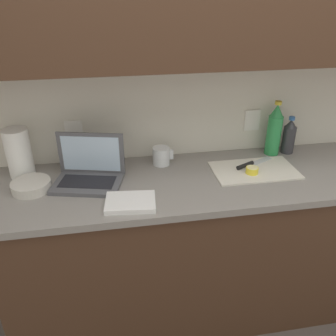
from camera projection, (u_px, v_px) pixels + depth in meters
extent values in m
plane|color=#564C47|center=(216.00, 300.00, 2.22)|extent=(12.00, 12.00, 0.00)
cube|color=silver|center=(213.00, 80.00, 1.91)|extent=(5.20, 0.06, 2.60)
cube|color=white|center=(74.00, 131.00, 1.87)|extent=(0.09, 0.01, 0.12)
cube|color=white|center=(252.00, 120.00, 2.02)|extent=(0.09, 0.01, 0.12)
cube|color=#472D1E|center=(220.00, 247.00, 2.03)|extent=(2.26, 0.56, 0.86)
cube|color=gray|center=(226.00, 179.00, 1.82)|extent=(2.33, 0.60, 0.03)
cube|color=#515156|center=(88.00, 184.00, 1.72)|extent=(0.36, 0.29, 0.02)
cube|color=black|center=(87.00, 182.00, 1.72)|extent=(0.28, 0.19, 0.00)
cube|color=#515156|center=(91.00, 153.00, 1.76)|extent=(0.32, 0.09, 0.22)
cube|color=silver|center=(91.00, 154.00, 1.75)|extent=(0.28, 0.08, 0.18)
cube|color=silver|center=(254.00, 170.00, 1.86)|extent=(0.43, 0.26, 0.01)
cube|color=silver|center=(261.00, 161.00, 1.94)|extent=(0.14, 0.09, 0.00)
cylinder|color=black|center=(245.00, 165.00, 1.87)|extent=(0.11, 0.07, 0.02)
cylinder|color=yellow|center=(252.00, 170.00, 1.81)|extent=(0.06, 0.06, 0.03)
cylinder|color=#F4EAA3|center=(252.00, 167.00, 1.80)|extent=(0.06, 0.06, 0.00)
cylinder|color=#333338|center=(288.00, 140.00, 2.03)|extent=(0.07, 0.07, 0.16)
cone|color=#333338|center=(291.00, 123.00, 1.98)|extent=(0.06, 0.06, 0.04)
cylinder|color=#3366B2|center=(292.00, 118.00, 1.97)|extent=(0.03, 0.03, 0.02)
cylinder|color=#2D934C|center=(274.00, 135.00, 2.00)|extent=(0.08, 0.08, 0.22)
cone|color=#2D934C|center=(277.00, 111.00, 1.93)|extent=(0.07, 0.07, 0.07)
cylinder|color=gold|center=(278.00, 103.00, 1.91)|extent=(0.04, 0.04, 0.02)
cylinder|color=silver|center=(161.00, 156.00, 1.91)|extent=(0.09, 0.09, 0.10)
cube|color=silver|center=(171.00, 154.00, 1.91)|extent=(0.02, 0.01, 0.05)
cylinder|color=beige|center=(31.00, 186.00, 1.68)|extent=(0.18, 0.18, 0.05)
cylinder|color=white|center=(19.00, 153.00, 1.76)|extent=(0.12, 0.12, 0.25)
cube|color=white|center=(130.00, 202.00, 1.57)|extent=(0.24, 0.18, 0.02)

